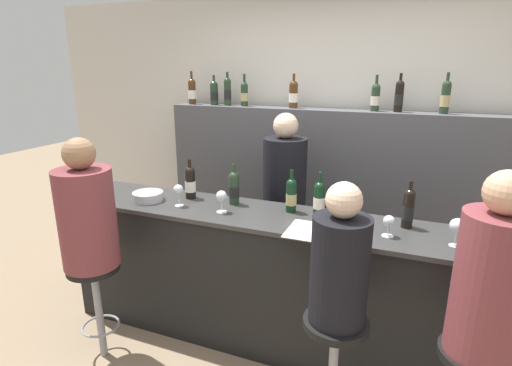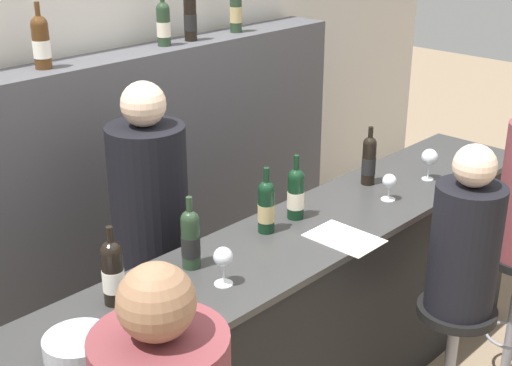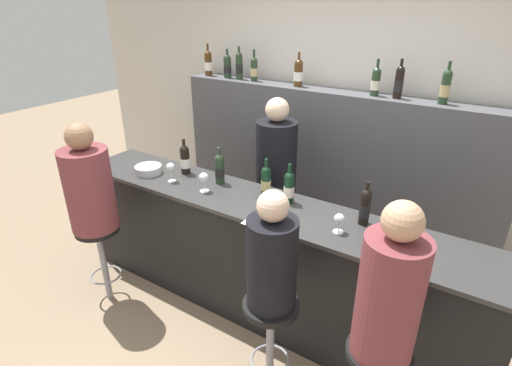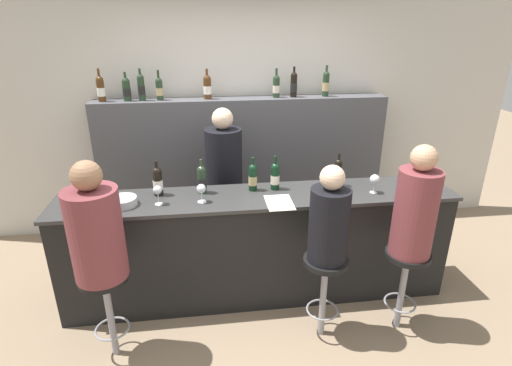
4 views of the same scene
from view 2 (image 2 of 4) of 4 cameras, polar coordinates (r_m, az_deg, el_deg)
The scene contains 21 objects.
wall_back at distance 3.94m, azimuth -13.32°, elevation 6.48°, with size 6.40×0.05×2.60m.
bar_counter at distance 3.27m, azimuth 2.62°, elevation -12.07°, with size 3.33×0.54×0.98m.
back_bar_cabinet at distance 3.94m, azimuth -10.84°, elevation -1.31°, with size 3.13×0.28×1.57m.
wine_bottle_counter_0 at distance 2.56m, azimuth -11.38°, elevation -6.98°, with size 0.08×0.08×0.30m.
wine_bottle_counter_1 at distance 2.75m, azimuth -5.26°, elevation -4.43°, with size 0.07×0.07×0.30m.
wine_bottle_counter_2 at distance 3.02m, azimuth 0.82°, elevation -1.85°, with size 0.07×0.07×0.29m.
wine_bottle_counter_3 at distance 3.15m, azimuth 3.20°, elevation -0.81°, with size 0.08×0.08×0.30m.
wine_bottle_counter_4 at distance 3.56m, azimuth 9.02°, elevation 1.84°, with size 0.07×0.07×0.30m.
wine_bottle_backbar_4 at distance 3.49m, azimuth -16.82°, elevation 10.76°, with size 0.08×0.08×0.31m.
wine_bottle_backbar_5 at distance 3.89m, azimuth -7.42°, elevation 12.56°, with size 0.07×0.07×0.30m.
wine_bottle_backbar_6 at distance 4.01m, azimuth -5.29°, elevation 13.13°, with size 0.07×0.07×0.32m.
wine_bottle_backbar_7 at distance 4.24m, azimuth -1.63°, elevation 13.76°, with size 0.07×0.07×0.32m.
wine_glass_0 at distance 2.44m, azimuth -8.46°, elevation -8.56°, with size 0.07×0.07×0.16m.
wine_glass_1 at distance 2.63m, azimuth -2.65°, elevation -6.03°, with size 0.07×0.07×0.15m.
wine_glass_2 at distance 3.40m, azimuth 10.62°, elevation 0.07°, with size 0.07×0.07×0.13m.
wine_glass_3 at distance 3.67m, azimuth 13.72°, elevation 1.98°, with size 0.08×0.08×0.16m.
metal_bowl at distance 2.36m, azimuth -14.00°, elevation -12.53°, with size 0.22×0.22×0.07m.
tasting_menu at distance 3.03m, azimuth 7.08°, elevation -4.40°, with size 0.21×0.30×0.00m.
bar_stool_middle at distance 3.29m, azimuth 15.50°, elevation -11.89°, with size 0.34×0.34×0.70m.
guest_seated_middle at distance 3.05m, azimuth 16.42°, elevation -4.42°, with size 0.29×0.29×0.73m.
bartender at distance 3.40m, azimuth -8.24°, elevation -6.12°, with size 0.35×0.35×1.59m.
Camera 2 is at (-2.05, -1.50, 2.35)m, focal length 50.00 mm.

